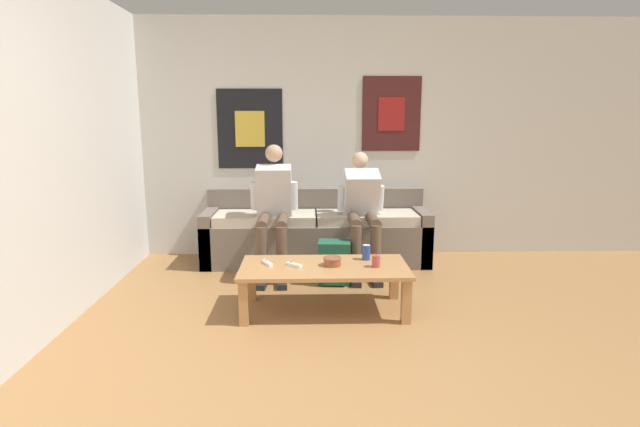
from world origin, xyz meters
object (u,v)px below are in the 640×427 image
couch (316,235)px  pillar_candle (376,261)px  ceramic_bowl (332,261)px  person_seated_teen (362,207)px  game_controller_near_right (294,265)px  person_seated_adult (274,205)px  game_controller_near_left (267,263)px  coffee_table (324,272)px  drink_can_blue (366,252)px  backpack (334,263)px

couch → pillar_candle: 1.49m
couch → ceramic_bowl: 1.38m
person_seated_teen → pillar_candle: bearing=-90.5°
game_controller_near_right → couch: bearing=81.8°
person_seated_teen → person_seated_adult: bearing=-177.3°
couch → pillar_candle: size_ratio=21.69×
game_controller_near_left → game_controller_near_right: same height
ceramic_bowl → game_controller_near_left: 0.51m
person_seated_teen → coffee_table: bearing=-111.3°
person_seated_teen → drink_can_blue: size_ratio=9.41×
person_seated_adult → game_controller_near_left: size_ratio=8.80×
coffee_table → drink_can_blue: bearing=24.5°
backpack → drink_can_blue: (0.23, -0.50, 0.25)m
couch → person_seated_teen: person_seated_teen is taller
pillar_candle → game_controller_near_left: 0.86m
backpack → pillar_candle: (0.29, -0.71, 0.23)m
person_seated_teen → ceramic_bowl: size_ratio=8.01×
coffee_table → game_controller_near_left: size_ratio=9.27×
couch → game_controller_near_left: size_ratio=16.46×
backpack → pillar_candle: 0.80m
person_seated_teen → backpack: 0.67m
person_seated_adult → game_controller_near_left: person_seated_adult is taller
couch → person_seated_teen: size_ratio=2.00×
ceramic_bowl → drink_can_blue: (0.29, 0.16, 0.02)m
pillar_candle → drink_can_blue: bearing=104.2°
drink_can_blue → game_controller_near_left: 0.81m
person_seated_adult → drink_can_blue: person_seated_adult is taller
coffee_table → pillar_candle: pillar_candle is taller
person_seated_teen → drink_can_blue: (-0.06, -0.90, -0.21)m
game_controller_near_left → game_controller_near_right: size_ratio=1.07×
ceramic_bowl → drink_can_blue: bearing=28.8°
backpack → couch: bearing=102.2°
couch → drink_can_blue: size_ratio=18.85×
backpack → game_controller_near_left: 0.86m
person_seated_adult → ceramic_bowl: (0.52, -1.01, -0.27)m
drink_can_blue → ceramic_bowl: bearing=-151.2°
ceramic_bowl → pillar_candle: bearing=-7.8°
game_controller_near_right → game_controller_near_left: bearing=166.0°
person_seated_teen → game_controller_near_left: bearing=-130.3°
coffee_table → ceramic_bowl: size_ratio=9.04×
couch → pillar_candle: (0.44, -1.42, 0.13)m
backpack → game_controller_near_left: (-0.56, -0.62, 0.20)m
person_seated_adult → game_controller_near_right: person_seated_adult is taller
person_seated_teen → game_controller_near_left: (-0.86, -1.01, -0.26)m
game_controller_near_right → ceramic_bowl: bearing=2.7°
coffee_table → person_seated_teen: 1.18m
couch → coffee_table: size_ratio=1.78×
backpack → game_controller_near_left: game_controller_near_left is taller
person_seated_adult → drink_can_blue: (0.81, -0.85, -0.25)m
drink_can_blue → game_controller_near_right: size_ratio=0.94×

